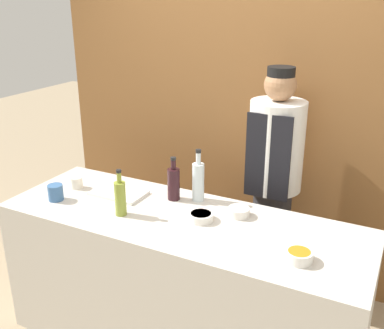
% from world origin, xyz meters
% --- Properties ---
extents(cabinet_wall, '(3.15, 0.18, 2.40)m').
position_xyz_m(cabinet_wall, '(0.00, 1.10, 1.20)').
color(cabinet_wall, brown).
rests_on(cabinet_wall, ground_plane).
extents(counter, '(2.18, 0.75, 0.91)m').
position_xyz_m(counter, '(0.00, 0.00, 0.45)').
color(counter, beige).
rests_on(counter, ground_plane).
extents(sauce_bowl_orange, '(0.14, 0.14, 0.05)m').
position_xyz_m(sauce_bowl_orange, '(0.73, -0.14, 0.94)').
color(sauce_bowl_orange, white).
rests_on(sauce_bowl_orange, counter).
extents(sauce_bowl_yellow, '(0.15, 0.15, 0.05)m').
position_xyz_m(sauce_bowl_yellow, '(0.12, 0.02, 0.93)').
color(sauce_bowl_yellow, white).
rests_on(sauce_bowl_yellow, counter).
extents(sauce_bowl_white, '(0.13, 0.13, 0.05)m').
position_xyz_m(sauce_bowl_white, '(0.30, 0.17, 0.94)').
color(sauce_bowl_white, white).
rests_on(sauce_bowl_white, counter).
extents(cutting_board, '(0.35, 0.21, 0.02)m').
position_xyz_m(cutting_board, '(-0.51, 0.10, 0.92)').
color(cutting_board, white).
rests_on(cutting_board, counter).
extents(bottle_clear, '(0.08, 0.08, 0.34)m').
position_xyz_m(bottle_clear, '(-0.01, 0.26, 1.04)').
color(bottle_clear, silver).
rests_on(bottle_clear, counter).
extents(bottle_wine, '(0.08, 0.08, 0.28)m').
position_xyz_m(bottle_wine, '(-0.16, 0.20, 1.02)').
color(bottle_wine, black).
rests_on(bottle_wine, counter).
extents(bottle_oil, '(0.07, 0.07, 0.28)m').
position_xyz_m(bottle_oil, '(-0.33, -0.13, 1.02)').
color(bottle_oil, olive).
rests_on(bottle_oil, counter).
extents(cup_cream, '(0.08, 0.08, 0.08)m').
position_xyz_m(cup_cream, '(-0.82, 0.06, 0.95)').
color(cup_cream, silver).
rests_on(cup_cream, counter).
extents(cup_blue, '(0.09, 0.09, 0.10)m').
position_xyz_m(cup_blue, '(-0.81, -0.15, 0.96)').
color(cup_blue, '#386093').
rests_on(cup_blue, counter).
extents(chef_center, '(0.37, 0.37, 1.70)m').
position_xyz_m(chef_center, '(0.33, 0.75, 0.92)').
color(chef_center, '#28282D').
rests_on(chef_center, ground_plane).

